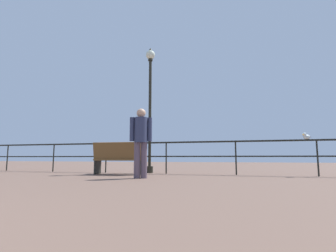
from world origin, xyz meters
TOP-DOWN VIEW (x-y plane):
  - pier_railing at (0.00, 8.75)m, footprint 19.63×0.05m
  - bench_near_left at (-0.19, 7.90)m, footprint 1.55×0.72m
  - lamppost_center at (0.44, 8.97)m, footprint 0.33×0.33m
  - person_by_bench at (1.01, 6.78)m, footprint 0.53×0.34m
  - seagull_on_rail at (5.19, 8.74)m, footprint 0.29×0.32m

SIDE VIEW (x-z plane):
  - bench_near_left at x=-0.19m, z-range 0.04..1.01m
  - pier_railing at x=0.00m, z-range 0.25..1.27m
  - person_by_bench at x=1.01m, z-range 0.13..1.89m
  - seagull_on_rail at x=5.19m, z-range 1.01..1.19m
  - lamppost_center at x=0.44m, z-range 0.47..4.86m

